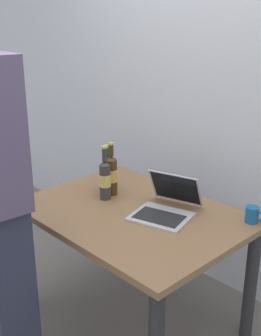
{
  "coord_description": "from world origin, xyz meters",
  "views": [
    {
      "loc": [
        1.56,
        -1.51,
        1.78
      ],
      "look_at": [
        -0.02,
        0.0,
        0.99
      ],
      "focal_mm": 46.01,
      "sensor_mm": 36.0,
      "label": 1
    }
  ],
  "objects_px": {
    "beer_bottle_dark": "(111,174)",
    "beer_bottle_amber": "(104,179)",
    "laptop": "(166,206)",
    "beer_bottle_brown": "(107,174)",
    "coffee_mug": "(253,215)"
  },
  "relations": [
    {
      "from": "laptop",
      "to": "beer_bottle_brown",
      "type": "bearing_deg",
      "value": -178.65
    },
    {
      "from": "beer_bottle_dark",
      "to": "beer_bottle_amber",
      "type": "height_order",
      "value": "same"
    },
    {
      "from": "beer_bottle_brown",
      "to": "laptop",
      "type": "bearing_deg",
      "value": 1.35
    },
    {
      "from": "beer_bottle_amber",
      "to": "coffee_mug",
      "type": "bearing_deg",
      "value": 25.43
    },
    {
      "from": "laptop",
      "to": "beer_bottle_amber",
      "type": "distance_m",
      "value": 0.41
    },
    {
      "from": "laptop",
      "to": "beer_bottle_dark",
      "type": "xyz_separation_m",
      "value": [
        -0.41,
        -0.04,
        0.08
      ]
    },
    {
      "from": "laptop",
      "to": "beer_bottle_amber",
      "type": "height_order",
      "value": "beer_bottle_amber"
    },
    {
      "from": "beer_bottle_amber",
      "to": "beer_bottle_brown",
      "type": "bearing_deg",
      "value": 132.23
    },
    {
      "from": "beer_bottle_brown",
      "to": "beer_bottle_amber",
      "type": "bearing_deg",
      "value": -47.77
    },
    {
      "from": "laptop",
      "to": "coffee_mug",
      "type": "height_order",
      "value": "laptop"
    },
    {
      "from": "beer_bottle_brown",
      "to": "beer_bottle_amber",
      "type": "xyz_separation_m",
      "value": [
        0.1,
        -0.11,
        0.02
      ]
    },
    {
      "from": "coffee_mug",
      "to": "beer_bottle_brown",
      "type": "bearing_deg",
      "value": -163.35
    },
    {
      "from": "beer_bottle_dark",
      "to": "beer_bottle_brown",
      "type": "bearing_deg",
      "value": 158.49
    },
    {
      "from": "beer_bottle_amber",
      "to": "laptop",
      "type": "bearing_deg",
      "value": 17.13
    },
    {
      "from": "beer_bottle_brown",
      "to": "beer_bottle_dark",
      "type": "height_order",
      "value": "beer_bottle_dark"
    }
  ]
}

